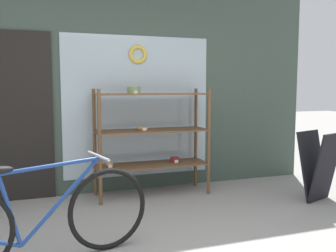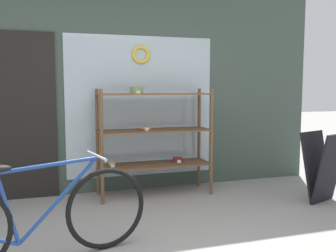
{
  "view_description": "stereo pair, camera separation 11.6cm",
  "coord_description": "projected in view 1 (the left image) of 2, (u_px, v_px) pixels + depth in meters",
  "views": [
    {
      "loc": [
        -1.08,
        -2.67,
        1.42
      ],
      "look_at": [
        0.15,
        0.89,
        1.02
      ],
      "focal_mm": 40.0,
      "sensor_mm": 36.0,
      "label": 1
    },
    {
      "loc": [
        -0.97,
        -2.71,
        1.42
      ],
      "look_at": [
        0.15,
        0.89,
        1.02
      ],
      "focal_mm": 40.0,
      "sensor_mm": 36.0,
      "label": 2
    }
  ],
  "objects": [
    {
      "name": "storefront_facade",
      "position": [
        120.0,
        51.0,
        4.99
      ],
      "size": [
        5.61,
        0.13,
        3.91
      ],
      "color": "#3D4C42",
      "rests_on": "ground_plane"
    },
    {
      "name": "bicycle",
      "position": [
        42.0,
        219.0,
        2.95
      ],
      "size": [
        1.8,
        0.56,
        0.85
      ],
      "rotation": [
        0.0,
        0.0,
        0.23
      ],
      "color": "black",
      "rests_on": "ground_plane"
    },
    {
      "name": "sandwich_board",
      "position": [
        319.0,
        166.0,
        4.64
      ],
      "size": [
        0.55,
        0.51,
        0.86
      ],
      "rotation": [
        0.0,
        0.0,
        0.33
      ],
      "color": "black",
      "rests_on": "ground_plane"
    },
    {
      "name": "display_case",
      "position": [
        151.0,
        132.0,
        4.86
      ],
      "size": [
        1.47,
        0.48,
        1.42
      ],
      "color": "brown",
      "rests_on": "ground_plane"
    }
  ]
}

